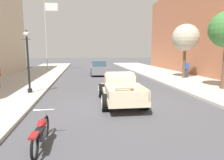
{
  "coord_description": "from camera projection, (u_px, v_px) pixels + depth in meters",
  "views": [
    {
      "loc": [
        -2.05,
        -9.64,
        2.73
      ],
      "look_at": [
        -0.32,
        1.69,
        1.0
      ],
      "focal_mm": 30.92,
      "sensor_mm": 36.0,
      "label": 1
    }
  ],
  "objects": [
    {
      "name": "ground_plane",
      "position": [
        123.0,
        103.0,
        10.14
      ],
      "size": [
        140.0,
        140.0,
        0.0
      ],
      "primitive_type": "plane",
      "color": "#47474C"
    },
    {
      "name": "hotrod_truck_cream",
      "position": [
        120.0,
        88.0,
        10.43
      ],
      "size": [
        2.3,
        4.99,
        1.58
      ],
      "color": "beige",
      "rests_on": "ground"
    },
    {
      "name": "motorcycle_parked",
      "position": [
        41.0,
        132.0,
        5.52
      ],
      "size": [
        0.62,
        2.12,
        0.93
      ],
      "color": "black",
      "rests_on": "ground"
    },
    {
      "name": "car_background_grey",
      "position": [
        99.0,
        68.0,
        22.11
      ],
      "size": [
        2.01,
        4.37,
        1.65
      ],
      "color": "slate",
      "rests_on": "ground"
    },
    {
      "name": "pedestrian_sidewalk_right",
      "position": [
        187.0,
        68.0,
        18.67
      ],
      "size": [
        0.53,
        0.22,
        1.65
      ],
      "color": "#333338",
      "rests_on": "sidewalk_right"
    },
    {
      "name": "street_lamp_near",
      "position": [
        28.0,
        57.0,
        11.76
      ],
      "size": [
        0.5,
        0.32,
        3.85
      ],
      "color": "black",
      "rests_on": "sidewalk_left"
    },
    {
      "name": "flagpole",
      "position": [
        47.0,
        28.0,
        25.74
      ],
      "size": [
        1.74,
        0.16,
        9.16
      ],
      "color": "#B2B2B7",
      "rests_on": "sidewalk_left"
    },
    {
      "name": "street_tree_second",
      "position": [
        185.0,
        38.0,
        18.3
      ],
      "size": [
        2.53,
        2.53,
        5.11
      ],
      "color": "brown",
      "rests_on": "sidewalk_right"
    }
  ]
}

